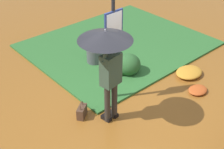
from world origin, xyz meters
TOP-DOWN VIEW (x-y plane):
  - ground_plane at (0.00, 0.00)m, footprint 18.00×18.00m
  - grass_verge at (-2.19, -2.39)m, footprint 4.80×4.00m
  - person_with_umbrella at (0.16, -0.12)m, footprint 0.96×0.96m
  - info_sign_post at (-0.40, -0.60)m, footprint 0.44×0.07m
  - handbag at (0.48, -0.57)m, footprint 0.33×0.29m
  - trash_bin at (-1.04, -2.06)m, footprint 0.42×0.42m
  - shrub_cluster at (-1.32, -1.12)m, footprint 0.65×0.59m
  - leaf_pile_by_bench at (-2.01, 0.49)m, footprint 0.48×0.38m
  - leaf_pile_far_path at (-2.43, -0.07)m, footprint 0.71×0.57m

SIDE VIEW (x-z plane):
  - ground_plane at x=0.00m, z-range 0.00..0.00m
  - grass_verge at x=-2.19m, z-range 0.00..0.05m
  - leaf_pile_by_bench at x=-2.01m, z-range 0.00..0.11m
  - leaf_pile_far_path at x=-2.43m, z-range 0.00..0.16m
  - handbag at x=0.48m, z-range -0.06..0.31m
  - shrub_cluster at x=-1.32m, z-range -0.02..0.51m
  - trash_bin at x=-1.04m, z-range 0.00..0.84m
  - info_sign_post at x=-0.40m, z-range 0.29..2.59m
  - person_with_umbrella at x=0.16m, z-range 0.53..2.57m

